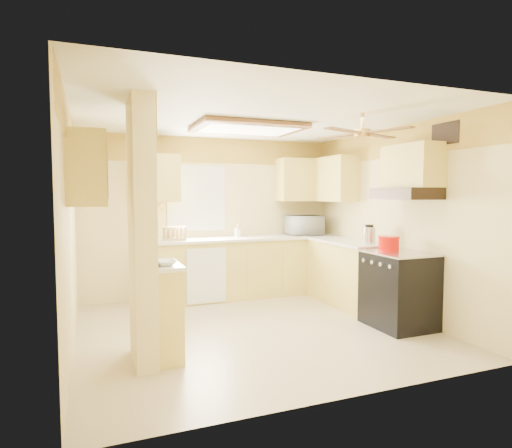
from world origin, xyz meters
name	(u,v)px	position (x,y,z in m)	size (l,w,h in m)	color
floor	(254,329)	(0.00, 0.00, 0.00)	(4.00, 4.00, 0.00)	#C8B18A
ceiling	(254,118)	(0.00, 0.00, 2.50)	(4.00, 4.00, 0.00)	white
wall_back	(212,217)	(0.00, 1.90, 1.25)	(4.00, 4.00, 0.00)	beige
wall_front	(343,242)	(0.00, -1.90, 1.25)	(4.00, 4.00, 0.00)	beige
wall_left	(70,230)	(-2.00, 0.00, 1.25)	(3.80, 3.80, 0.00)	beige
wall_right	(393,221)	(2.00, 0.00, 1.25)	(3.80, 3.80, 0.00)	beige
wallpaper_border	(212,150)	(0.00, 1.88, 2.30)	(4.00, 0.02, 0.40)	#FFD64B
partition_column	(142,233)	(-1.35, -0.55, 1.25)	(0.20, 0.70, 2.50)	beige
partition_ledge	(166,313)	(-1.13, -0.55, 0.45)	(0.25, 0.55, 0.90)	#DAC965
ledge_top	(166,266)	(-1.13, -0.55, 0.92)	(0.28, 0.58, 0.04)	white
lower_cabinets_back	(248,268)	(0.50, 1.60, 0.45)	(3.00, 0.60, 0.90)	#DAC965
lower_cabinets_right	(348,274)	(1.70, 0.60, 0.45)	(0.60, 1.40, 0.90)	#DAC965
countertop_back	(248,238)	(0.50, 1.59, 0.92)	(3.04, 0.64, 0.04)	white
countertop_right	(348,242)	(1.69, 0.60, 0.92)	(0.64, 1.44, 0.04)	white
dishwasher_panel	(207,276)	(-0.25, 1.29, 0.43)	(0.58, 0.02, 0.80)	white
window	(196,198)	(-0.25, 1.89, 1.55)	(0.92, 0.02, 1.02)	white
upper_cab_back_left	(159,178)	(-0.85, 1.72, 1.85)	(0.60, 0.35, 0.70)	#DAC965
upper_cab_back_right	(304,180)	(1.55, 1.72, 1.85)	(0.90, 0.35, 0.70)	#DAC965
upper_cab_right	(333,179)	(1.82, 1.25, 1.85)	(0.35, 1.00, 0.70)	#DAC965
upper_cab_left_wall	(86,170)	(-1.82, -0.25, 1.85)	(0.35, 0.75, 0.70)	#DAC965
upper_cab_over_stove	(412,166)	(1.82, -0.55, 1.95)	(0.35, 0.76, 0.52)	#DAC965
stove	(399,289)	(1.67, -0.55, 0.46)	(0.68, 0.77, 0.92)	black
range_hood	(406,194)	(1.74, -0.55, 1.62)	(0.50, 0.76, 0.14)	black
poster_menu	(153,169)	(-1.24, -0.55, 1.85)	(0.02, 0.42, 0.57)	black
poster_nashville	(154,237)	(-1.24, -0.55, 1.20)	(0.02, 0.42, 0.57)	black
ceiling_light_panel	(248,128)	(0.10, 0.50, 2.46)	(1.35, 0.95, 0.06)	brown
ceiling_fan	(362,133)	(1.00, -0.70, 2.29)	(1.15, 1.15, 0.26)	gold
vent_grate	(445,134)	(1.98, -0.90, 2.30)	(0.02, 0.40, 0.25)	black
microwave	(304,225)	(1.51, 1.62, 1.10)	(0.58, 0.39, 0.32)	white
bowl	(165,263)	(-1.15, -0.66, 0.97)	(0.21, 0.21, 0.05)	white
dutch_oven	(389,243)	(1.65, -0.38, 1.01)	(0.27, 0.27, 0.18)	red
kettle	(369,235)	(1.71, 0.12, 1.06)	(0.17, 0.17, 0.26)	silver
dish_rack	(174,235)	(-0.66, 1.58, 1.01)	(0.37, 0.29, 0.20)	#D4B57A
utensil_crock	(238,232)	(0.37, 1.71, 1.01)	(0.10, 0.10, 0.20)	white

